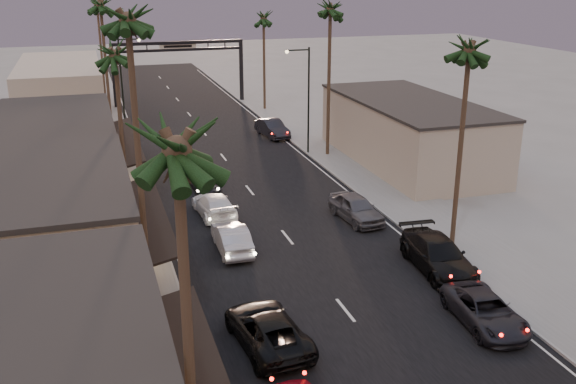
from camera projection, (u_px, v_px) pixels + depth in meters
ground at (240, 178)px, 48.62m from camera, size 200.00×200.00×0.00m
road at (226, 160)px, 53.13m from camera, size 14.00×120.00×0.02m
sidewalk_left at (104, 148)px, 56.73m from camera, size 5.00×92.00×0.12m
sidewalk_right at (307, 132)px, 62.12m from camera, size 5.00×92.00×0.12m
storefront_mid at (47, 232)px, 31.41m from camera, size 8.00×14.00×5.50m
storefront_far at (56, 153)px, 45.92m from camera, size 8.00×16.00×5.00m
storefront_dist at (61, 92)px, 66.49m from camera, size 8.00×20.00×6.00m
building_right at (408, 133)px, 51.78m from camera, size 8.00×18.00×5.00m
arch at (178, 57)px, 73.86m from camera, size 15.20×0.40×7.27m
streetlight_right at (305, 92)px, 53.35m from camera, size 2.13×0.30×9.00m
streetlight_left at (124, 77)px, 61.15m from camera, size 2.13×0.30×9.00m
palm_la at (176, 131)px, 14.50m from camera, size 3.20×3.20×13.20m
palm_lb at (127, 10)px, 25.58m from camera, size 3.20×3.20×15.20m
palm_lc at (114, 47)px, 39.16m from camera, size 3.20×3.20×12.20m
palm_ld at (100, 1)px, 55.65m from camera, size 3.20×3.20×14.20m
palm_ra at (470, 42)px, 32.90m from camera, size 3.20×3.20×13.20m
palm_rb at (330, 4)px, 50.61m from camera, size 3.20×3.20×14.20m
palm_rc at (264, 14)px, 69.28m from camera, size 3.20×3.20×12.20m
palm_far at (97, 1)px, 76.79m from camera, size 3.20×3.20×13.20m
oncoming_pickup at (267, 329)px, 26.71m from camera, size 3.02×5.64×1.51m
oncoming_silver at (232, 238)px, 35.79m from camera, size 1.69×4.65×1.52m
oncoming_white at (214, 205)px, 40.89m from camera, size 2.40×5.22×1.48m
oncoming_dgrey at (202, 180)px, 45.92m from camera, size 2.26×4.43×1.45m
curbside_near at (485, 311)px, 28.29m from camera, size 2.66×5.11×1.38m
curbside_black at (438, 255)px, 33.42m from camera, size 2.83×6.08×1.72m
curbside_grey at (356, 208)px, 40.18m from camera, size 2.41×4.95×1.63m
curbside_far at (272, 128)px, 60.55m from camera, size 2.35×5.11×1.62m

